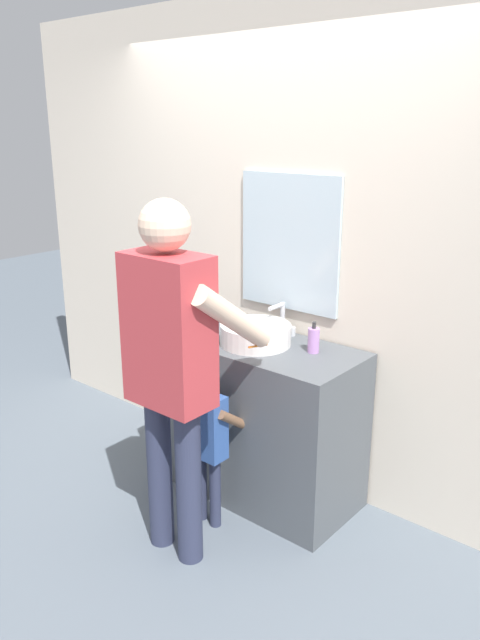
{
  "coord_description": "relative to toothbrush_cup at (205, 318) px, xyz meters",
  "views": [
    {
      "loc": [
        1.96,
        -2.18,
        2.03
      ],
      "look_at": [
        0.0,
        0.15,
        1.07
      ],
      "focal_mm": 34.96,
      "sensor_mm": 36.0,
      "label": 1
    }
  ],
  "objects": [
    {
      "name": "adult_parent",
      "position": [
        0.44,
        -0.69,
        0.09
      ],
      "size": [
        0.54,
        0.57,
        1.74
      ],
      "color": "#2D334C",
      "rests_on": "ground"
    },
    {
      "name": "faucet",
      "position": [
        0.41,
        0.18,
        0.03
      ],
      "size": [
        0.18,
        0.14,
        0.18
      ],
      "color": "#B7BABF",
      "rests_on": "vanity_cabinet"
    },
    {
      "name": "sink_basin",
      "position": [
        0.41,
        -0.05,
        0.01
      ],
      "size": [
        0.38,
        0.38,
        0.11
      ],
      "color": "silver",
      "rests_on": "vanity_cabinet"
    },
    {
      "name": "vanity_cabinet",
      "position": [
        0.41,
        -0.03,
        -0.5
      ],
      "size": [
        1.15,
        0.54,
        0.9
      ],
      "primitive_type": "cube",
      "color": "#4C5156",
      "rests_on": "ground"
    },
    {
      "name": "back_wall",
      "position": [
        0.41,
        0.29,
        0.4
      ],
      "size": [
        4.4,
        0.1,
        2.7
      ],
      "color": "beige",
      "rests_on": "ground"
    },
    {
      "name": "soap_bottle",
      "position": [
        0.72,
        0.05,
        0.02
      ],
      "size": [
        0.06,
        0.06,
        0.17
      ],
      "color": "#B27FC6",
      "rests_on": "vanity_cabinet"
    },
    {
      "name": "ground_plane",
      "position": [
        0.41,
        -0.33,
        -0.95
      ],
      "size": [
        14.0,
        14.0,
        0.0
      ],
      "primitive_type": "plane",
      "color": "slate"
    },
    {
      "name": "toothbrush_cup",
      "position": [
        0.0,
        0.0,
        0.0
      ],
      "size": [
        0.07,
        0.07,
        0.21
      ],
      "color": "#4C8EB2",
      "rests_on": "vanity_cabinet"
    },
    {
      "name": "child_toddler",
      "position": [
        0.41,
        -0.43,
        -0.44
      ],
      "size": [
        0.26,
        0.26,
        0.86
      ],
      "color": "#2D334C",
      "rests_on": "ground"
    }
  ]
}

